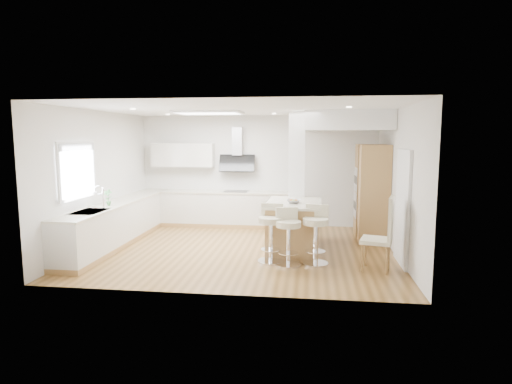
# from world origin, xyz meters

# --- Properties ---
(ground) EXTENTS (6.00, 6.00, 0.00)m
(ground) POSITION_xyz_m (0.00, 0.00, 0.00)
(ground) COLOR olive
(ground) RESTS_ON ground
(ceiling) EXTENTS (6.00, 5.00, 0.02)m
(ceiling) POSITION_xyz_m (0.00, 0.00, 0.00)
(ceiling) COLOR white
(ceiling) RESTS_ON ground
(wall_back) EXTENTS (6.00, 0.04, 2.80)m
(wall_back) POSITION_xyz_m (0.00, 2.50, 1.40)
(wall_back) COLOR silver
(wall_back) RESTS_ON ground
(wall_left) EXTENTS (0.04, 5.00, 2.80)m
(wall_left) POSITION_xyz_m (-3.00, 0.00, 1.40)
(wall_left) COLOR silver
(wall_left) RESTS_ON ground
(wall_right) EXTENTS (0.04, 5.00, 2.80)m
(wall_right) POSITION_xyz_m (3.00, 0.00, 1.40)
(wall_right) COLOR silver
(wall_right) RESTS_ON ground
(skylight) EXTENTS (4.10, 2.10, 0.06)m
(skylight) POSITION_xyz_m (-0.79, 0.60, 2.77)
(skylight) COLOR silver
(skylight) RESTS_ON ground
(window_left) EXTENTS (0.06, 1.28, 1.07)m
(window_left) POSITION_xyz_m (-2.96, -0.90, 1.69)
(window_left) COLOR white
(window_left) RESTS_ON ground
(doorway_right) EXTENTS (0.05, 1.00, 2.10)m
(doorway_right) POSITION_xyz_m (2.97, -0.60, 1.00)
(doorway_right) COLOR #494339
(doorway_right) RESTS_ON ground
(counter_left) EXTENTS (0.63, 4.50, 1.35)m
(counter_left) POSITION_xyz_m (-2.70, 0.23, 0.46)
(counter_left) COLOR #A77E47
(counter_left) RESTS_ON ground
(counter_back) EXTENTS (3.62, 0.63, 2.50)m
(counter_back) POSITION_xyz_m (-0.91, 2.22, 0.70)
(counter_back) COLOR #A77E47
(counter_back) RESTS_ON ground
(pillar) EXTENTS (0.35, 0.35, 2.80)m
(pillar) POSITION_xyz_m (1.05, 0.95, 1.40)
(pillar) COLOR silver
(pillar) RESTS_ON ground
(soffit) EXTENTS (1.78, 2.20, 0.40)m
(soffit) POSITION_xyz_m (2.10, 1.40, 2.60)
(soffit) COLOR white
(soffit) RESTS_ON ground
(oven_column) EXTENTS (0.63, 1.21, 2.10)m
(oven_column) POSITION_xyz_m (2.68, 1.23, 1.05)
(oven_column) COLOR #A77E47
(oven_column) RESTS_ON ground
(peninsula) EXTENTS (1.10, 1.64, 1.06)m
(peninsula) POSITION_xyz_m (1.03, 0.09, 0.50)
(peninsula) COLOR #A77E47
(peninsula) RESTS_ON ground
(bar_stool_a) EXTENTS (0.50, 0.50, 1.06)m
(bar_stool_a) POSITION_xyz_m (0.65, -0.78, 0.59)
(bar_stool_a) COLOR silver
(bar_stool_a) RESTS_ON ground
(bar_stool_b) EXTENTS (0.56, 0.56, 1.02)m
(bar_stool_b) POSITION_xyz_m (0.97, -0.94, 0.57)
(bar_stool_b) COLOR silver
(bar_stool_b) RESTS_ON ground
(bar_stool_c) EXTENTS (0.54, 0.54, 1.06)m
(bar_stool_c) POSITION_xyz_m (1.45, -0.81, 0.60)
(bar_stool_c) COLOR silver
(bar_stool_c) RESTS_ON ground
(dining_chair) EXTENTS (0.61, 0.61, 1.28)m
(dining_chair) POSITION_xyz_m (2.58, -1.08, 0.69)
(dining_chair) COLOR beige
(dining_chair) RESTS_ON ground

